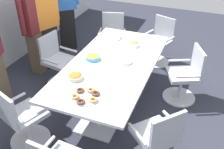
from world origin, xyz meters
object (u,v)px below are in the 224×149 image
Objects in this scene: office_chair_6 at (112,39)px; snack_bowl_chips_yellow at (93,57)px; snack_bowl_pretzels at (75,76)px; office_chair_4 at (185,77)px; person_standing_2 at (46,23)px; office_chair_1 at (22,120)px; person_standing_3 at (65,4)px; napkin_pile at (116,37)px; office_chair_3 at (157,141)px; person_standing_1 at (34,28)px; plate_stack at (126,61)px; snack_bowl_cookies at (134,44)px; conference_table at (112,70)px; office_chair_0 at (58,63)px; office_chair_5 at (159,43)px; donut_platter at (86,96)px.

office_chair_6 reaches higher than snack_bowl_chips_yellow.
office_chair_4 is at bearing -50.34° from snack_bowl_pretzels.
office_chair_4 is at bearing 108.99° from person_standing_2.
office_chair_1 is at bearing 145.22° from snack_bowl_pretzels.
person_standing_3 reaches higher than office_chair_1.
person_standing_3 is (2.69, 0.86, 0.59)m from office_chair_1.
snack_bowl_chips_yellow is at bearing 175.63° from napkin_pile.
person_standing_2 is at bearing 99.31° from office_chair_3.
office_chair_6 is 4.15× the size of snack_bowl_chips_yellow.
person_standing_1 is 1.42m from snack_bowl_chips_yellow.
snack_bowl_pretzels is at bearing 67.01° from person_standing_2.
plate_stack is (-1.36, -0.75, 0.36)m from office_chair_6.
office_chair_1 is 0.88m from snack_bowl_pretzels.
snack_bowl_cookies reaches higher than napkin_pile.
person_standing_3 reaches higher than person_standing_1.
conference_table is 2.64× the size of office_chair_0.
person_standing_3 is at bearing 64.78° from snack_bowl_cookies.
office_chair_4 is 1.36m from napkin_pile.
person_standing_3 reaches higher than snack_bowl_cookies.
office_chair_1 is at bearing 147.77° from conference_table.
office_chair_5 is 2.30m from snack_bowl_pretzels.
plate_stack is at bearing -174.08° from snack_bowl_cookies.
person_standing_1 is 9.74× the size of snack_bowl_cookies.
office_chair_4 is 2.50× the size of donut_platter.
office_chair_5 is 0.53× the size of person_standing_1.
snack_bowl_pretzels is 1.19× the size of snack_bowl_cookies.
snack_bowl_cookies reaches higher than conference_table.
office_chair_6 is 0.53× the size of person_standing_2.
napkin_pile is (0.25, 1.29, 0.37)m from office_chair_4.
napkin_pile is (0.82, -0.06, -0.02)m from snack_bowl_chips_yellow.
conference_table is 2.64× the size of office_chair_1.
office_chair_1 is 3.04m from office_chair_5.
person_standing_3 is at bearing 127.86° from office_chair_1.
snack_bowl_cookies reaches higher than donut_platter.
person_standing_2 reaches higher than office_chair_6.
office_chair_4 is at bearing -95.47° from snack_bowl_cookies.
conference_table is 1.14m from office_chair_0.
office_chair_6 is at bearing 132.58° from person_standing_1.
office_chair_6 is at bearing 105.92° from office_chair_1.
conference_table is 1.41× the size of person_standing_1.
office_chair_4 is at bearing 120.05° from person_standing_3.
snack_bowl_pretzels is at bearing 75.34° from office_chair_1.
office_chair_5 is at bearing 137.08° from person_standing_2.
office_chair_6 is 1.59m from plate_stack.
office_chair_0 and office_chair_3 have the same top height.
napkin_pile is (0.72, 0.43, 0.01)m from plate_stack.
office_chair_1 reaches higher than snack_bowl_pretzels.
office_chair_6 is (1.45, 0.57, -0.22)m from conference_table.
plate_stack is at bearing -78.36° from snack_bowl_chips_yellow.
plate_stack is (-1.51, 0.19, 0.36)m from office_chair_5.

